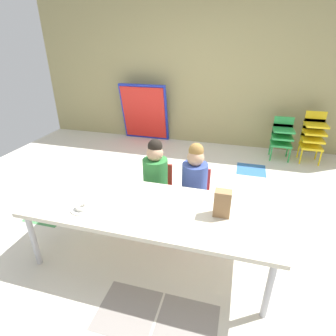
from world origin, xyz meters
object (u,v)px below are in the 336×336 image
(craft_table, at_px, (151,210))
(paper_plate_near_edge, at_px, (82,209))
(kid_chair_green_stack, at_px, (282,135))
(folded_activity_table, at_px, (144,113))
(kid_chair_yellow_stack, at_px, (313,134))
(paper_bag_brown, at_px, (222,203))
(seated_child_middle_seat, at_px, (195,178))
(donut_powdered_on_plate, at_px, (82,207))
(seated_child_near_camera, at_px, (156,173))

(craft_table, distance_m, paper_plate_near_edge, 0.57)
(kid_chair_green_stack, relative_size, folded_activity_table, 0.63)
(kid_chair_yellow_stack, relative_size, paper_bag_brown, 3.64)
(kid_chair_green_stack, bearing_deg, seated_child_middle_seat, -116.72)
(paper_bag_brown, distance_m, paper_plate_near_edge, 1.14)
(kid_chair_yellow_stack, bearing_deg, kid_chair_green_stack, -179.94)
(seated_child_middle_seat, xyz_separation_m, kid_chair_green_stack, (1.07, 2.12, -0.16))
(seated_child_middle_seat, xyz_separation_m, folded_activity_table, (-1.40, 2.38, -0.02))
(kid_chair_yellow_stack, distance_m, donut_powdered_on_plate, 3.74)
(paper_bag_brown, bearing_deg, paper_plate_near_edge, -168.52)
(donut_powdered_on_plate, bearing_deg, paper_bag_brown, 11.48)
(kid_chair_yellow_stack, bearing_deg, seated_child_middle_seat, -125.60)
(craft_table, xyz_separation_m, seated_child_middle_seat, (0.26, 0.62, 0.03))
(donut_powdered_on_plate, bearing_deg, seated_child_near_camera, 65.24)
(folded_activity_table, bearing_deg, kid_chair_yellow_stack, -4.95)
(craft_table, relative_size, donut_powdered_on_plate, 18.53)
(folded_activity_table, xyz_separation_m, paper_bag_brown, (1.72, -2.96, 0.14))
(craft_table, relative_size, kid_chair_green_stack, 3.07)
(donut_powdered_on_plate, bearing_deg, paper_plate_near_edge, 0.00)
(kid_chair_green_stack, xyz_separation_m, donut_powdered_on_plate, (-1.86, -2.93, 0.19))
(folded_activity_table, height_order, paper_bag_brown, folded_activity_table)
(seated_child_middle_seat, relative_size, paper_plate_near_edge, 5.10)
(folded_activity_table, relative_size, paper_bag_brown, 4.94)
(craft_table, bearing_deg, kid_chair_yellow_stack, 57.02)
(seated_child_middle_seat, relative_size, folded_activity_table, 0.84)
(craft_table, xyz_separation_m, paper_bag_brown, (0.58, 0.04, 0.15))
(craft_table, distance_m, donut_powdered_on_plate, 0.57)
(kid_chair_green_stack, height_order, paper_plate_near_edge, kid_chair_green_stack)
(folded_activity_table, bearing_deg, seated_child_middle_seat, -59.40)
(kid_chair_yellow_stack, xyz_separation_m, paper_plate_near_edge, (-2.31, -2.93, 0.11))
(donut_powdered_on_plate, bearing_deg, craft_table, 19.70)
(kid_chair_green_stack, distance_m, donut_powdered_on_plate, 3.48)
(seated_child_near_camera, distance_m, donut_powdered_on_plate, 0.89)
(craft_table, height_order, kid_chair_green_stack, kid_chair_green_stack)
(folded_activity_table, bearing_deg, seated_child_near_camera, -67.43)
(seated_child_near_camera, distance_m, kid_chair_green_stack, 2.60)
(craft_table, relative_size, paper_plate_near_edge, 11.60)
(seated_child_near_camera, bearing_deg, kid_chair_yellow_stack, 47.62)
(paper_bag_brown, bearing_deg, kid_chair_yellow_stack, 66.08)
(craft_table, distance_m, kid_chair_green_stack, 3.05)
(kid_chair_green_stack, distance_m, paper_bag_brown, 2.82)
(seated_child_middle_seat, distance_m, paper_plate_near_edge, 1.13)
(paper_plate_near_edge, bearing_deg, donut_powdered_on_plate, 0.00)
(craft_table, height_order, paper_bag_brown, paper_bag_brown)
(seated_child_middle_seat, distance_m, folded_activity_table, 2.76)
(seated_child_middle_seat, xyz_separation_m, donut_powdered_on_plate, (-0.79, -0.81, 0.03))
(seated_child_middle_seat, bearing_deg, paper_plate_near_edge, -134.31)
(seated_child_middle_seat, distance_m, kid_chair_yellow_stack, 2.61)
(craft_table, xyz_separation_m, kid_chair_yellow_stack, (1.78, 2.74, -0.07))
(craft_table, distance_m, seated_child_near_camera, 0.64)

